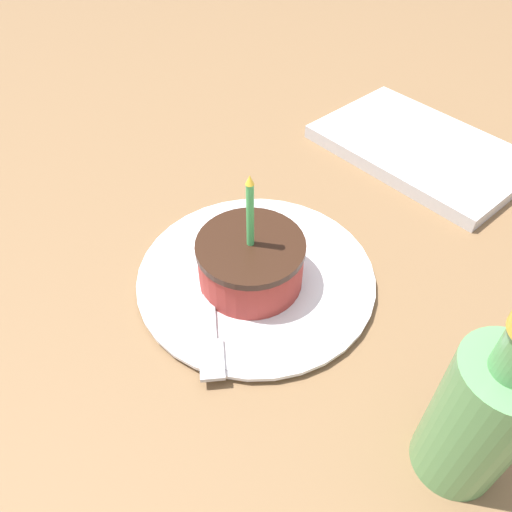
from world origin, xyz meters
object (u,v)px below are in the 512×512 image
Objects in this scene: plate at (256,277)px; marble_board at (421,149)px; bottle at (480,416)px; cake_slice at (251,262)px; fork at (210,320)px.

marble_board is at bearing -85.57° from plate.
plate is at bearing -2.17° from bottle.
plate is at bearing 94.43° from marble_board.
cake_slice is 0.99× the size of fork.
bottle reaches higher than marble_board.
bottle is (-0.25, -0.07, 0.07)m from fork.
marble_board is (0.03, -0.35, 0.00)m from plate.
marble_board is (0.03, -0.36, -0.03)m from cake_slice.
fork is at bearing 15.94° from bottle.
fork is 0.74× the size of bottle.
plate is 1.36× the size of bottle.
cake_slice is 0.37m from marble_board.
cake_slice is (-0.00, 0.01, 0.03)m from plate.
plate is 0.04m from cake_slice.
bottle is 0.47m from marble_board.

